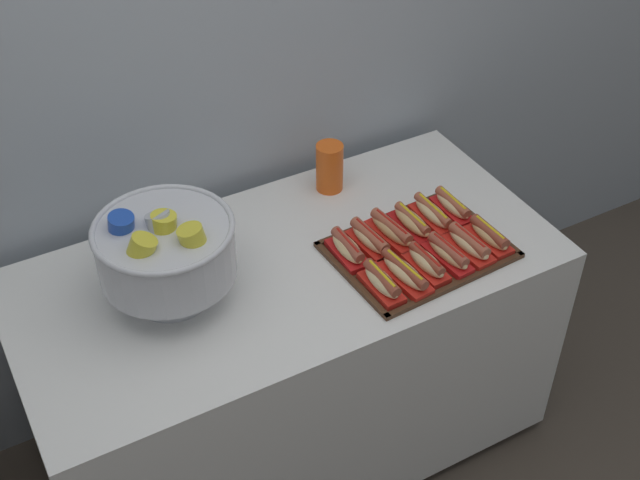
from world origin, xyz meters
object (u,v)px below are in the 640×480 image
Objects in this scene: hot_dog_2 at (426,263)px; hot_dog_10 at (433,214)px; buffet_table at (290,355)px; punch_bowl at (165,250)px; hot_dog_5 at (489,236)px; hot_dog_1 at (404,273)px; hot_dog_6 at (348,249)px; hot_dog_9 at (412,223)px; hot_dog_8 at (391,230)px; serving_tray at (418,250)px; hot_dog_3 at (448,254)px; hot_dog_0 at (382,282)px; cup_stack at (330,167)px; hot_dog_7 at (370,239)px; hot_dog_11 at (452,206)px; hot_dog_4 at (469,244)px.

hot_dog_2 is 0.22m from hot_dog_10.
buffet_table is 0.63m from punch_bowl.
hot_dog_5 and hot_dog_10 have the same top height.
hot_dog_6 reaches higher than hot_dog_1.
buffet_table is at bearing 172.88° from hot_dog_9.
hot_dog_8 is at bearing 146.99° from hot_dog_5.
hot_dog_5 reaches higher than serving_tray.
serving_tray is 0.10m from hot_dog_3.
hot_dog_9 is 0.46× the size of punch_bowl.
hot_dog_0 is 0.83× the size of hot_dog_8.
hot_dog_8 is at bearing -84.73° from cup_stack.
buffet_table is 4.21× the size of punch_bowl.
hot_dog_3 is 1.04× the size of hot_dog_7.
cup_stack is (-0.03, 0.31, 0.04)m from hot_dog_8.
cup_stack reaches higher than hot_dog_1.
serving_tray is 2.67× the size of hot_dog_8.
serving_tray is 0.21m from hot_dog_6.
hot_dog_7 is 0.89× the size of hot_dog_8.
punch_bowl reaches higher than hot_dog_11.
hot_dog_5 is at bearing -20.55° from buffet_table.
cup_stack is (-0.04, 0.48, 0.04)m from hot_dog_2.
hot_dog_0 is at bearing -140.50° from hot_dog_9.
hot_dog_5 is 1.03× the size of cup_stack.
hot_dog_2 is 0.18m from hot_dog_9.
hot_dog_1 reaches higher than serving_tray.
hot_dog_4 is 1.10× the size of cup_stack.
hot_dog_4 and hot_dog_7 have the same top height.
buffet_table is 9.50× the size of hot_dog_5.
hot_dog_11 is 0.88m from punch_bowl.
hot_dog_9 is (-0.16, 0.16, -0.00)m from hot_dog_5.
hot_dog_5 is 0.41m from hot_dog_6.
hot_dog_10 is (0.07, 0.00, 0.00)m from hot_dog_9.
cup_stack is at bearing 120.55° from hot_dog_10.
hot_dog_9 is 1.00× the size of hot_dog_10.
hot_dog_4 is at bearing 3.25° from hot_dog_3.
buffet_table is 0.54m from serving_tray.
hot_dog_8 is 0.15m from hot_dog_10.
hot_dog_10 is (0.30, 0.02, -0.00)m from hot_dog_6.
hot_dog_1 and hot_dog_9 have the same top height.
hot_dog_8 is (-0.08, 0.16, 0.00)m from hot_dog_3.
buffet_table is 8.92× the size of hot_dog_3.
hot_dog_5 is (0.30, 0.02, 0.00)m from hot_dog_1.
hot_dog_7 is (0.07, 0.17, -0.00)m from hot_dog_0.
hot_dog_2 is 0.08m from hot_dog_3.
hot_dog_4 is at bearing 3.25° from hot_dog_2.
hot_dog_7 is (-0.08, 0.16, 0.00)m from hot_dog_2.
hot_dog_1 is (0.25, -0.22, 0.41)m from buffet_table.
hot_dog_8 is at bearing 50.97° from hot_dog_0.
hot_dog_0 reaches higher than hot_dog_11.
hot_dog_1 is 0.64m from punch_bowl.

